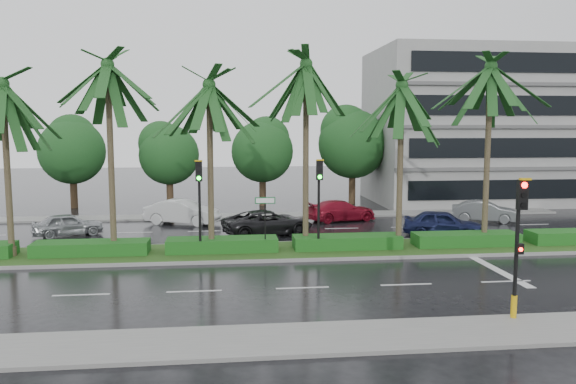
{
  "coord_description": "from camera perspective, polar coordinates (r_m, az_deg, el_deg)",
  "views": [
    {
      "loc": [
        -2.79,
        -25.21,
        5.98
      ],
      "look_at": [
        0.18,
        1.5,
        2.86
      ],
      "focal_mm": 35.0,
      "sensor_mm": 36.0,
      "label": 1
    }
  ],
  "objects": [
    {
      "name": "street_sign",
      "position": [
        26.04,
        -2.34,
        -1.9
      ],
      "size": [
        0.95,
        0.09,
        2.6
      ],
      "color": "black",
      "rests_on": "median"
    },
    {
      "name": "car_blue",
      "position": [
        31.93,
        15.44,
        -3.09
      ],
      "size": [
        3.06,
        4.57,
        1.45
      ],
      "primitive_type": "imported",
      "rotation": [
        0.0,
        0.0,
        1.22
      ],
      "color": "#181F4A",
      "rests_on": "ground"
    },
    {
      "name": "signal_median_left",
      "position": [
        25.71,
        -9.0,
        -0.12
      ],
      "size": [
        0.34,
        0.42,
        4.36
      ],
      "color": "black",
      "rests_on": "median"
    },
    {
      "name": "far_sidewalk",
      "position": [
        37.78,
        -2.04,
        -2.4
      ],
      "size": [
        40.0,
        2.0,
        0.12
      ],
      "primitive_type": "cube",
      "color": "slate",
      "rests_on": "ground"
    },
    {
      "name": "car_red",
      "position": [
        36.05,
        5.39,
        -1.89
      ],
      "size": [
        2.94,
        4.87,
        1.32
      ],
      "primitive_type": "imported",
      "rotation": [
        0.0,
        0.0,
        1.82
      ],
      "color": "maroon",
      "rests_on": "ground"
    },
    {
      "name": "lane_markings",
      "position": [
        26.15,
        6.75,
        -6.63
      ],
      "size": [
        34.0,
        13.06,
        0.01
      ],
      "color": "silver",
      "rests_on": "ground"
    },
    {
      "name": "car_white",
      "position": [
        35.3,
        -10.69,
        -2.0
      ],
      "size": [
        3.07,
        4.86,
        1.51
      ],
      "primitive_type": "imported",
      "rotation": [
        0.0,
        0.0,
        1.22
      ],
      "color": "silver",
      "rests_on": "ground"
    },
    {
      "name": "car_silver",
      "position": [
        33.27,
        -21.47,
        -3.09
      ],
      "size": [
        2.83,
        4.01,
        1.27
      ],
      "primitive_type": "imported",
      "rotation": [
        0.0,
        0.0,
        1.97
      ],
      "color": "#A0A4A7",
      "rests_on": "ground"
    },
    {
      "name": "palm_row",
      "position": [
        26.33,
        -3.02,
        10.39
      ],
      "size": [
        26.3,
        4.2,
        9.56
      ],
      "color": "#3C2F22",
      "rests_on": "median"
    },
    {
      "name": "median",
      "position": [
        27.01,
        -0.26,
        -6.0
      ],
      "size": [
        36.0,
        4.0,
        0.15
      ],
      "color": "gray",
      "rests_on": "ground"
    },
    {
      "name": "car_darkgrey",
      "position": [
        31.21,
        -2.05,
        -3.13
      ],
      "size": [
        3.72,
        5.48,
        1.39
      ],
      "primitive_type": "imported",
      "rotation": [
        0.0,
        0.0,
        1.88
      ],
      "color": "black",
      "rests_on": "ground"
    },
    {
      "name": "near_sidewalk",
      "position": [
        16.37,
        4.03,
        -14.59
      ],
      "size": [
        40.0,
        2.4,
        0.12
      ],
      "primitive_type": "cube",
      "color": "slate",
      "rests_on": "ground"
    },
    {
      "name": "bg_trees",
      "position": [
        42.97,
        -1.59,
        4.69
      ],
      "size": [
        32.79,
        5.34,
        7.71
      ],
      "color": "#3E2C1C",
      "rests_on": "ground"
    },
    {
      "name": "signal_median_right",
      "position": [
        26.04,
        3.18,
        0.04
      ],
      "size": [
        0.34,
        0.42,
        4.36
      ],
      "color": "black",
      "rests_on": "median"
    },
    {
      "name": "building",
      "position": [
        47.53,
        18.38,
        6.31
      ],
      "size": [
        16.0,
        10.0,
        12.0
      ],
      "primitive_type": "cube",
      "color": "gray",
      "rests_on": "ground"
    },
    {
      "name": "car_grey",
      "position": [
        37.72,
        19.33,
        -1.86
      ],
      "size": [
        2.85,
        4.22,
        1.32
      ],
      "primitive_type": "imported",
      "rotation": [
        0.0,
        0.0,
        1.17
      ],
      "color": "slate",
      "rests_on": "ground"
    },
    {
      "name": "signal_near",
      "position": [
        18.43,
        22.37,
        -4.76
      ],
      "size": [
        0.34,
        0.45,
        4.36
      ],
      "color": "black",
      "rests_on": "near_sidewalk"
    },
    {
      "name": "ground",
      "position": [
        26.06,
        -0.03,
        -6.64
      ],
      "size": [
        120.0,
        120.0,
        0.0
      ],
      "primitive_type": "plane",
      "color": "black",
      "rests_on": "ground"
    },
    {
      "name": "hedge",
      "position": [
        26.93,
        -0.27,
        -5.23
      ],
      "size": [
        35.2,
        1.4,
        0.6
      ],
      "color": "#164F18",
      "rests_on": "median"
    }
  ]
}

